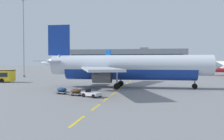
{
  "coord_description": "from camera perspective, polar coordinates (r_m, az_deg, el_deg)",
  "views": [
    {
      "loc": [
        24.42,
        -24.52,
        5.02
      ],
      "look_at": [
        16.25,
        21.44,
        3.37
      ],
      "focal_mm": 39.37,
      "sensor_mm": 36.0,
      "label": 1
    }
  ],
  "objects": [
    {
      "name": "ground",
      "position": [
        66.56,
        23.61,
        -2.47
      ],
      "size": [
        400.0,
        400.0,
        0.0
      ],
      "primitive_type": "plane",
      "color": "slate"
    },
    {
      "name": "apron_paint_markings",
      "position": [
        61.71,
        4.08,
        -2.64
      ],
      "size": [
        8.0,
        95.61,
        0.01
      ],
      "color": "yellow",
      "rests_on": "ground"
    },
    {
      "name": "airliner_foreground",
      "position": [
        46.58,
        3.35,
        0.71
      ],
      "size": [
        34.69,
        34.63,
        12.2
      ],
      "color": "silver",
      "rests_on": "ground"
    },
    {
      "name": "airliner_far_center",
      "position": [
        132.48,
        -4.35,
        1.34
      ],
      "size": [
        27.61,
        25.63,
        10.68
      ],
      "color": "white",
      "rests_on": "ground"
    },
    {
      "name": "baggage_train",
      "position": [
        36.71,
        -8.38,
        -5.03
      ],
      "size": [
        8.37,
        5.1,
        1.14
      ],
      "color": "silver",
      "rests_on": "ground"
    },
    {
      "name": "apron_light_mast_near",
      "position": [
        83.69,
        -19.88,
        9.16
      ],
      "size": [
        1.8,
        1.8,
        25.1
      ],
      "color": "slate",
      "rests_on": "ground"
    },
    {
      "name": "terminal_satellite",
      "position": [
        186.54,
        3.5,
        2.6
      ],
      "size": [
        86.79,
        23.5,
        15.37
      ],
      "color": "gray",
      "rests_on": "ground"
    }
  ]
}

